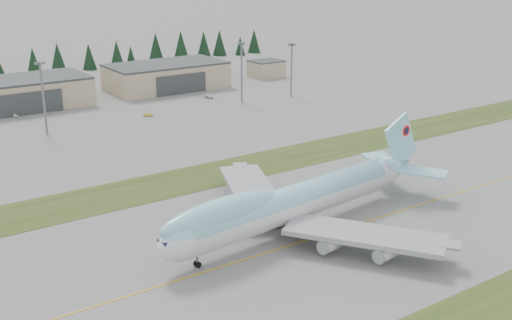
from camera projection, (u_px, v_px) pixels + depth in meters
ground at (308, 240)px, 128.81m from camera, size 7000.00×7000.00×0.00m
grass_strip_far at (197, 178)px, 164.03m from camera, size 400.00×18.00×0.08m
taxiway_line_main at (308, 240)px, 128.81m from camera, size 400.00×0.40×0.02m
boeing_747_freighter at (294, 202)px, 130.99m from camera, size 74.63×63.92×19.61m
hangar_center at (20, 93)px, 236.35m from camera, size 48.00×26.60×10.80m
hangar_right at (167, 76)px, 268.72m from camera, size 48.00×26.60×10.80m
control_shed at (266, 68)px, 294.71m from camera, size 14.00×12.00×7.60m
floodlight_masts at (71, 80)px, 203.79m from camera, size 170.83×8.14×24.92m
service_vehicle_a at (15, 117)px, 224.24m from camera, size 2.49×3.62×1.15m
service_vehicle_b at (148, 116)px, 225.00m from camera, size 3.52×2.44×1.10m
service_vehicle_c at (209, 98)px, 252.82m from camera, size 2.15×4.70×1.33m
conifer_belt at (13, 62)px, 291.28m from camera, size 276.19×16.08×16.71m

